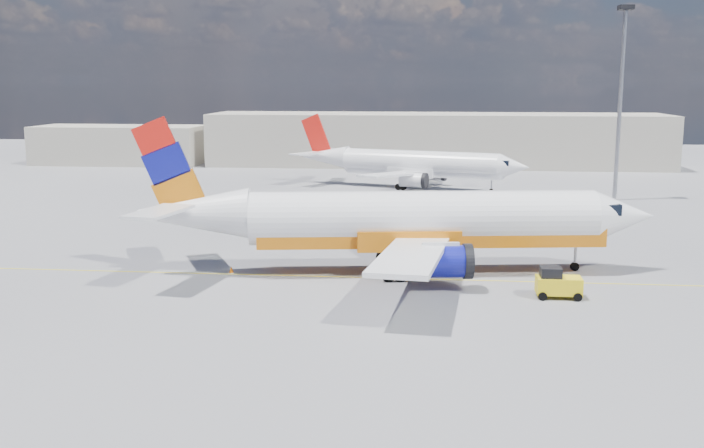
# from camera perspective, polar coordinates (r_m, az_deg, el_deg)

# --- Properties ---
(ground) EXTENTS (240.00, 240.00, 0.00)m
(ground) POSITION_cam_1_polar(r_m,az_deg,el_deg) (50.05, 0.60, -4.76)
(ground) COLOR slate
(ground) RESTS_ON ground
(taxi_line) EXTENTS (70.00, 0.15, 0.01)m
(taxi_line) POSITION_cam_1_polar(r_m,az_deg,el_deg) (52.94, 0.90, -3.91)
(taxi_line) COLOR yellow
(taxi_line) RESTS_ON ground
(terminal_main) EXTENTS (70.00, 14.00, 8.00)m
(terminal_main) POSITION_cam_1_polar(r_m,az_deg,el_deg) (123.44, 6.12, 6.13)
(terminal_main) COLOR #B4AC9B
(terminal_main) RESTS_ON ground
(terminal_annex) EXTENTS (26.00, 10.00, 6.00)m
(terminal_annex) POSITION_cam_1_polar(r_m,az_deg,el_deg) (130.25, -16.57, 5.54)
(terminal_annex) COLOR #B4AC9B
(terminal_annex) RESTS_ON ground
(main_jet) EXTENTS (35.89, 28.06, 10.86)m
(main_jet) POSITION_cam_1_polar(r_m,az_deg,el_deg) (53.74, 3.96, 0.23)
(main_jet) COLOR white
(main_jet) RESTS_ON ground
(second_jet) EXTENTS (29.41, 22.37, 8.91)m
(second_jet) POSITION_cam_1_polar(r_m,az_deg,el_deg) (96.41, 4.48, 4.35)
(second_jet) COLOR white
(second_jet) RESTS_ON ground
(gse_tug) EXTENTS (2.71, 1.68, 1.92)m
(gse_tug) POSITION_cam_1_polar(r_m,az_deg,el_deg) (49.51, 14.69, -4.19)
(gse_tug) COLOR black
(gse_tug) RESTS_ON ground
(traffic_cone) EXTENTS (0.36, 0.36, 0.51)m
(traffic_cone) POSITION_cam_1_polar(r_m,az_deg,el_deg) (54.69, -8.77, -3.30)
(traffic_cone) COLOR white
(traffic_cone) RESTS_ON ground
(floodlight_mast) EXTENTS (1.53, 1.53, 20.97)m
(floodlight_mast) POSITION_cam_1_polar(r_m,az_deg,el_deg) (90.95, 18.99, 9.53)
(floodlight_mast) COLOR gray
(floodlight_mast) RESTS_ON ground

